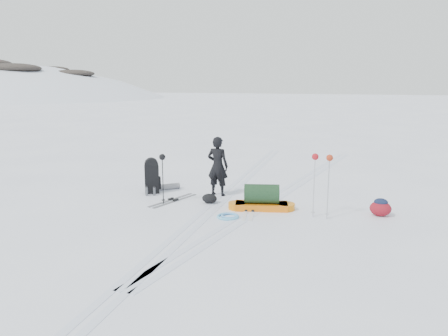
{
  "coord_description": "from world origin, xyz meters",
  "views": [
    {
      "loc": [
        3.84,
        -9.97,
        3.05
      ],
      "look_at": [
        0.22,
        -0.06,
        0.95
      ],
      "focal_mm": 35.0,
      "sensor_mm": 36.0,
      "label": 1
    }
  ],
  "objects": [
    {
      "name": "ski_poles_black",
      "position": [
        -1.27,
        -0.45,
        1.05
      ],
      "size": [
        0.16,
        0.16,
        1.28
      ],
      "rotation": [
        0.0,
        0.0,
        -0.1
      ],
      "color": "black",
      "rests_on": "ground"
    },
    {
      "name": "small_daypack",
      "position": [
        3.92,
        0.34,
        0.2
      ],
      "size": [
        0.5,
        0.38,
        0.42
      ],
      "rotation": [
        0.0,
        0.0,
        -0.03
      ],
      "color": "maroon",
      "rests_on": "ground"
    },
    {
      "name": "thermos_pair",
      "position": [
        -1.97,
        0.12,
        0.13
      ],
      "size": [
        0.26,
        0.19,
        0.27
      ],
      "rotation": [
        0.0,
        0.0,
        -0.23
      ],
      "color": "slate",
      "rests_on": "ground"
    },
    {
      "name": "ski_poles_silver",
      "position": [
        2.63,
        -0.28,
        1.23
      ],
      "size": [
        0.47,
        0.19,
        1.47
      ],
      "rotation": [
        0.0,
        0.0,
        0.04
      ],
      "color": "silver",
      "rests_on": "ground"
    },
    {
      "name": "ski_tracks",
      "position": [
        0.61,
        0.88,
        0.0
      ],
      "size": [
        3.38,
        17.97,
        0.01
      ],
      "color": "silver",
      "rests_on": "ground"
    },
    {
      "name": "touring_skis_white",
      "position": [
        0.98,
        -0.34,
        0.01
      ],
      "size": [
        0.56,
        1.62,
        0.06
      ],
      "rotation": [
        0.0,
        0.0,
        -1.36
      ],
      "color": "silver",
      "rests_on": "ground"
    },
    {
      "name": "rope_coil",
      "position": [
        0.66,
        -0.97,
        0.03
      ],
      "size": [
        0.59,
        0.59,
        0.06
      ],
      "rotation": [
        0.0,
        0.0,
        -0.17
      ],
      "color": "#5FBEE8",
      "rests_on": "ground"
    },
    {
      "name": "skier",
      "position": [
        -0.27,
        0.81,
        0.81
      ],
      "size": [
        0.6,
        0.41,
        1.61
      ],
      "primitive_type": "imported",
      "rotation": [
        0.0,
        0.0,
        3.1
      ],
      "color": "black",
      "rests_on": "ground"
    },
    {
      "name": "ground",
      "position": [
        0.0,
        0.0,
        0.0
      ],
      "size": [
        200.0,
        200.0,
        0.0
      ],
      "primitive_type": "plane",
      "color": "white",
      "rests_on": "ground"
    },
    {
      "name": "pulk_sled",
      "position": [
        1.2,
        -0.08,
        0.24
      ],
      "size": [
        1.68,
        0.88,
        0.62
      ],
      "rotation": [
        0.0,
        0.0,
        0.28
      ],
      "color": "orange",
      "rests_on": "ground"
    },
    {
      "name": "expedition_rucksack",
      "position": [
        -2.04,
        0.47,
        0.45
      ],
      "size": [
        0.76,
        1.04,
        0.99
      ],
      "rotation": [
        0.0,
        0.0,
        0.54
      ],
      "color": "black",
      "rests_on": "ground"
    },
    {
      "name": "touring_skis_grey",
      "position": [
        -1.17,
        -0.12,
        0.01
      ],
      "size": [
        0.66,
        1.65,
        0.06
      ],
      "rotation": [
        0.0,
        0.0,
        1.31
      ],
      "color": "gray",
      "rests_on": "ground"
    },
    {
      "name": "stuff_sack",
      "position": [
        -0.19,
        -0.01,
        0.12
      ],
      "size": [
        0.46,
        0.4,
        0.24
      ],
      "rotation": [
        0.0,
        0.0,
        0.31
      ],
      "color": "black",
      "rests_on": "ground"
    }
  ]
}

